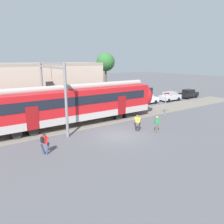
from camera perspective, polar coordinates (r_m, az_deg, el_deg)
The scene contains 11 objects.
ground_plane at distance 20.11m, azimuth 1.78°, elevation -6.18°, with size 160.00×160.00×0.00m, color #515156.
pedestrian_red at distance 16.70m, azimuth -17.23°, elevation -7.37°, with size 0.70×0.53×1.67m.
pedestrian_yellow at distance 21.26m, azimuth 6.66°, elevation -2.44°, with size 0.63×0.56×1.67m.
pedestrian_green at distance 21.13m, azimuth 11.60°, elevation -2.66°, with size 0.66×0.57×1.67m.
parked_car_white at distance 34.57m, azimuth 8.97°, elevation 3.34°, with size 4.05×1.86×1.54m.
parked_car_silver at distance 38.06m, azimuth 14.92°, elevation 3.98°, with size 4.02×1.80×1.54m.
parked_car_black at distance 42.23m, azimuth 19.41°, elevation 4.56°, with size 4.08×1.93×1.54m.
catenary_gantry at distance 22.11m, azimuth -15.34°, elevation 6.64°, with size 0.24×6.64×6.53m.
crossing_signal at distance 27.74m, azimuth 13.89°, elevation 3.21°, with size 0.96×0.22×3.00m.
background_building at distance 29.09m, azimuth -20.99°, elevation 5.57°, with size 18.82×5.00×9.20m.
street_tree_right at distance 37.47m, azimuth -1.67°, elevation 12.82°, with size 3.06×3.06×7.94m.
Camera 1 is at (-11.35, -15.16, 6.75)m, focal length 35.00 mm.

